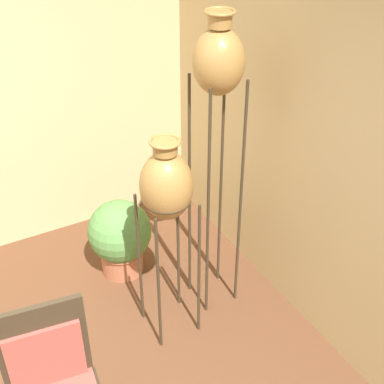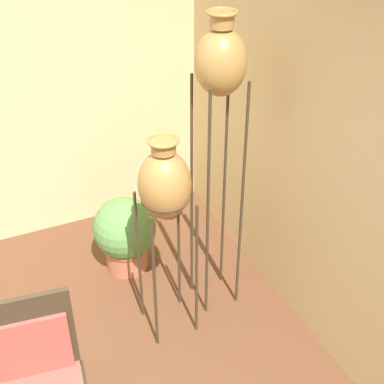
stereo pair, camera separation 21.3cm
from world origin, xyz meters
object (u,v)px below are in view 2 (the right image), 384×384
at_px(vase_stand_medium, 165,186).
at_px(chair, 39,381).
at_px(vase_stand_tall, 220,71).
at_px(potted_plant, 125,233).

distance_m(vase_stand_medium, chair, 1.26).
bearing_deg(vase_stand_tall, vase_stand_medium, -164.69).
relative_size(vase_stand_medium, chair, 1.38).
distance_m(vase_stand_tall, potted_plant, 1.62).
bearing_deg(chair, vase_stand_tall, 35.69).
distance_m(chair, potted_plant, 1.61).
height_order(vase_stand_tall, chair, vase_stand_tall).
height_order(vase_stand_medium, potted_plant, vase_stand_medium).
bearing_deg(potted_plant, vase_stand_tall, -49.98).
bearing_deg(vase_stand_tall, potted_plant, 130.02).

